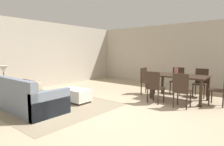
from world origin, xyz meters
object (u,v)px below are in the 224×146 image
Objects in this scene: dining_table at (180,78)px; book_on_ottoman at (71,88)px; couch at (28,99)px; dining_chair_near_right at (181,89)px; dining_chair_near_left at (154,85)px; ottoman_table at (75,94)px; table_lamp at (3,70)px; dining_chair_head_west at (146,79)px; dining_chair_far_left at (177,79)px; dining_chair_far_right at (201,81)px; vase_centerpiece at (176,71)px; dining_chair_head_east at (221,87)px; side_table at (5,87)px.

dining_table reaches higher than book_on_ottoman.
dining_chair_near_right is (2.94, 2.62, 0.23)m from couch.
book_on_ottoman is at bearing -145.14° from dining_chair_near_left.
table_lamp is (-1.58, -1.31, 0.74)m from ottoman_table.
couch is at bearing -98.74° from book_on_ottoman.
couch is 2.15× the size of dining_chair_head_west.
dining_chair_far_left is at bearing 51.59° from table_lamp.
book_on_ottoman is at bearing 40.49° from table_lamp.
vase_centerpiece is at bearing -120.12° from dining_chair_far_right.
ottoman_table is 4.10m from dining_chair_head_east.
vase_centerpiece is 0.86× the size of book_on_ottoman.
couch reaches higher than ottoman_table.
table_lamp is at bearing -144.79° from dining_chair_head_east.
ottoman_table is 4.23× the size of vase_centerpiece.
dining_chair_head_west is at bearing 176.93° from vase_centerpiece.
dining_chair_far_right reaches higher than book_on_ottoman.
dining_chair_near_right is 1.00× the size of dining_chair_far_right.
table_lamp is 0.57× the size of dining_chair_far_right.
dining_chair_head_east is 2.30m from dining_chair_head_west.
dining_table reaches higher than side_table.
dining_chair_head_west reaches higher than couch.
dining_chair_head_west is (1.41, 3.50, 0.23)m from couch.
dining_chair_near_right and dining_chair_head_west have the same top height.
table_lamp is at bearing -140.33° from ottoman_table.
dining_chair_far_left is at bearing 47.48° from dining_chair_head_west.
dining_chair_near_right reaches higher than book_on_ottoman.
dining_table is (2.29, 2.22, 0.44)m from ottoman_table.
dining_chair_near_right is (4.23, 2.66, -0.44)m from table_lamp.
dining_chair_far_left and dining_chair_head_west have the same top height.
table_lamp reaches higher than couch.
couch is 2.15× the size of dining_chair_far_left.
dining_chair_near_left is (2.18, 2.61, 0.23)m from couch.
couch is 4.89m from dining_chair_far_left.
couch is 1.45m from table_lamp.
table_lamp is 0.57× the size of dining_chair_near_left.
table_lamp is 2.02m from book_on_ottoman.
dining_chair_near_right is at bearing -91.68° from dining_chair_far_right.
dining_chair_near_left is 3.54× the size of book_on_ottoman.
dining_chair_near_right is 1.00× the size of dining_chair_head_west.
couch is 4.28m from vase_centerpiece.
dining_chair_head_west is at bearing 68.05° from couch.
side_table is 0.52m from table_lamp.
book_on_ottoman is (-2.29, -2.22, -0.46)m from vase_centerpiece.
table_lamp is 0.57× the size of dining_chair_head_west.
dining_chair_far_left reaches higher than couch.
dining_chair_near_left is at bearing -49.44° from dining_chair_head_west.
dining_chair_head_east is (1.51, -0.87, 0.00)m from dining_chair_far_left.
side_table is (-1.29, -0.04, 0.14)m from couch.
dining_chair_near_left and dining_chair_head_west have the same top height.
side_table is at bearing -140.33° from ottoman_table.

